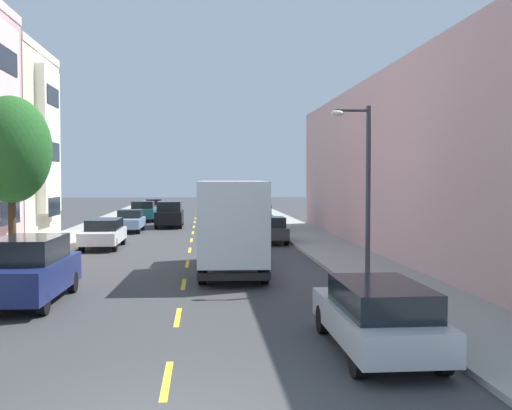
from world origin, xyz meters
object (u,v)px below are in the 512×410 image
parked_hatchback_sky (130,221)px  parked_wagon_white (104,233)px  parked_hatchback_charcoal (270,230)px  parked_suv_champagne (257,218)px  parked_hatchback_red (154,206)px  parked_wagon_orange (244,211)px  parked_pickup_teal (144,212)px  moving_black_sedan (170,214)px  parked_wagon_silver (377,315)px  street_lamp (363,179)px  street_tree_second (11,150)px  parked_suv_navy (29,269)px  delivery_box_truck (232,222)px

parked_hatchback_sky → parked_wagon_white: bearing=-91.3°
parked_hatchback_charcoal → parked_wagon_white: bearing=-170.4°
parked_hatchback_sky → parked_suv_champagne: parked_suv_champagne is taller
parked_hatchback_red → parked_suv_champagne: 24.37m
parked_hatchback_charcoal → parked_wagon_orange: size_ratio=0.85×
parked_pickup_teal → moving_black_sedan: size_ratio=1.11×
parked_pickup_teal → parked_wagon_silver: (8.55, -40.11, -0.02)m
parked_hatchback_charcoal → parked_wagon_orange: (-0.16, 18.81, 0.05)m
parked_wagon_orange → parked_hatchback_red: same height
parked_wagon_orange → parked_suv_champagne: bearing=-89.8°
street_lamp → moving_black_sedan: street_lamp is taller
parked_suv_champagne → parked_hatchback_charcoal: bearing=-89.0°
parked_hatchback_charcoal → parked_suv_champagne: 6.92m
street_lamp → street_tree_second: bearing=163.8°
street_tree_second → parked_hatchback_red: 40.51m
street_tree_second → parked_hatchback_red: bearing=87.1°
street_lamp → parked_hatchback_charcoal: bearing=96.2°
parked_suv_navy → street_tree_second: bearing=111.2°
parked_wagon_orange → delivery_box_truck: bearing=-94.8°
parked_hatchback_red → parked_suv_navy: (-0.03, -45.47, 0.23)m
street_lamp → parked_suv_navy: street_lamp is taller
delivery_box_truck → parked_wagon_orange: size_ratio=1.68×
parked_hatchback_sky → parked_wagon_silver: same height
parked_hatchback_sky → parked_wagon_orange: bearing=51.7°
delivery_box_truck → moving_black_sedan: delivery_box_truck is taller
parked_hatchback_red → parked_pickup_teal: 11.21m
parked_hatchback_charcoal → parked_hatchback_sky: (-8.68, 8.00, 0.00)m
parked_hatchback_sky → parked_hatchback_red: bearing=90.2°
parked_suv_navy → parked_wagon_silver: parked_suv_navy is taller
parked_hatchback_red → moving_black_sedan: moving_black_sedan is taller
parked_suv_champagne → street_tree_second: bearing=-121.4°
parked_wagon_orange → parked_suv_champagne: size_ratio=0.98×
street_lamp → moving_black_sedan: 27.31m
delivery_box_truck → parked_hatchback_red: 40.79m
parked_suv_navy → parked_hatchback_charcoal: bearing=60.9°
delivery_box_truck → parked_suv_champagne: 17.71m
parked_wagon_orange → parked_suv_champagne: 11.89m
parked_suv_navy → parked_wagon_silver: bearing=-34.1°
delivery_box_truck → parked_suv_navy: bearing=-140.0°
parked_hatchback_sky → parked_wagon_orange: size_ratio=0.85×
parked_hatchback_sky → parked_wagon_orange: same height
parked_hatchback_red → parked_hatchback_sky: bearing=-89.8°
delivery_box_truck → parked_pickup_teal: size_ratio=1.50×
street_lamp → parked_pickup_teal: bearing=107.4°
parked_wagon_white → parked_hatchback_sky: size_ratio=1.17×
street_lamp → parked_wagon_silver: bearing=-102.7°
street_tree_second → street_lamp: 12.88m
street_tree_second → street_lamp: bearing=-16.2°
parked_wagon_silver → moving_black_sedan: (-6.05, 33.53, 0.18)m
moving_black_sedan → parked_wagon_orange: bearing=48.7°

